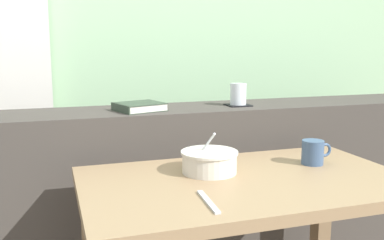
{
  "coord_description": "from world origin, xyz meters",
  "views": [
    {
      "loc": [
        -0.55,
        -1.21,
        1.1
      ],
      "look_at": [
        -0.0,
        0.46,
        0.79
      ],
      "focal_mm": 40.7,
      "sensor_mm": 36.0,
      "label": 1
    }
  ],
  "objects": [
    {
      "name": "breakfast_table",
      "position": [
        0.02,
        -0.02,
        0.57
      ],
      "size": [
        1.03,
        0.61,
        0.69
      ],
      "color": "#826849",
      "rests_on": "ground"
    },
    {
      "name": "juice_glass",
      "position": [
        0.23,
        0.53,
        0.88
      ],
      "size": [
        0.07,
        0.07,
        0.09
      ],
      "color": "white",
      "rests_on": "coaster_square"
    },
    {
      "name": "coaster_square",
      "position": [
        0.23,
        0.53,
        0.84
      ],
      "size": [
        0.1,
        0.1,
        0.0
      ],
      "primitive_type": "cube",
      "color": "black",
      "rests_on": "dark_console_ledge"
    },
    {
      "name": "fork_utensil",
      "position": [
        -0.17,
        -0.18,
        0.69
      ],
      "size": [
        0.03,
        0.17,
        0.01
      ],
      "primitive_type": "cube",
      "rotation": [
        0.0,
        0.0,
        -0.06
      ],
      "color": "silver",
      "rests_on": "breakfast_table"
    },
    {
      "name": "ceramic_mug",
      "position": [
        0.31,
        0.06,
        0.73
      ],
      "size": [
        0.11,
        0.08,
        0.08
      ],
      "color": "#3D567A",
      "rests_on": "breakfast_table"
    },
    {
      "name": "dark_console_ledge",
      "position": [
        0.0,
        0.55,
        0.42
      ],
      "size": [
        2.8,
        0.33,
        0.83
      ],
      "primitive_type": "cube",
      "color": "#423D38",
      "rests_on": "ground"
    },
    {
      "name": "soup_bowl",
      "position": [
        -0.07,
        0.08,
        0.72
      ],
      "size": [
        0.19,
        0.19,
        0.14
      ],
      "color": "silver",
      "rests_on": "breakfast_table"
    },
    {
      "name": "closed_book",
      "position": [
        -0.21,
        0.52,
        0.85
      ],
      "size": [
        0.22,
        0.2,
        0.03
      ],
      "color": "#334233",
      "rests_on": "dark_console_ledge"
    }
  ]
}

